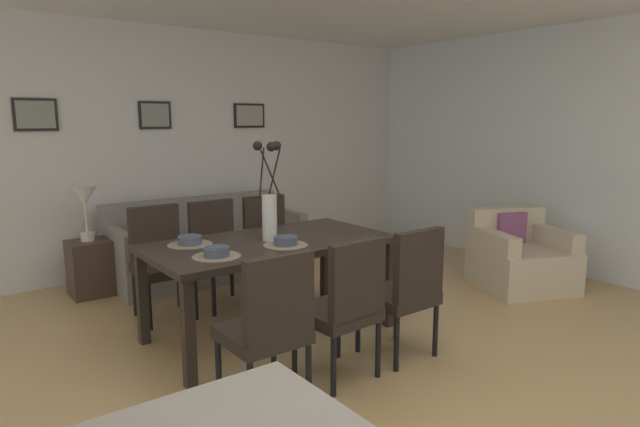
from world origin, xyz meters
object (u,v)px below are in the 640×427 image
at_px(dining_chair_far_left, 345,302).
at_px(side_table, 90,268).
at_px(dining_chair_near_right, 160,256).
at_px(table_lamp, 85,201).
at_px(framed_picture_left, 36,115).
at_px(dining_chair_near_left, 269,323).
at_px(dining_chair_mid_right, 270,240).
at_px(bowl_near_right, 190,239).
at_px(centerpiece_vase, 269,203).
at_px(bowl_near_left, 217,251).
at_px(framed_picture_right, 249,116).
at_px(dining_chair_far_right, 218,248).
at_px(dining_table, 270,250).
at_px(sofa, 207,249).
at_px(dining_chair_mid_left, 406,287).
at_px(armchair, 520,258).
at_px(framed_picture_center, 155,115).
at_px(bowl_far_left, 286,240).

relative_size(dining_chair_far_left, side_table, 1.77).
bearing_deg(dining_chair_near_right, table_lamp, 110.30).
xyz_separation_m(dining_chair_near_right, framed_picture_left, (-0.61, 1.37, 1.16)).
distance_m(dining_chair_near_left, dining_chair_mid_right, 2.10).
bearing_deg(bowl_near_right, framed_picture_left, 105.99).
xyz_separation_m(centerpiece_vase, bowl_near_left, (-0.54, -0.22, -0.24)).
xyz_separation_m(dining_chair_mid_right, bowl_near_right, (-1.07, -0.66, 0.27)).
relative_size(table_lamp, framed_picture_right, 1.29).
relative_size(dining_chair_far_right, side_table, 1.77).
distance_m(dining_table, sofa, 1.86).
relative_size(dining_chair_mid_left, bowl_near_left, 5.41).
bearing_deg(dining_chair_near_right, bowl_near_right, -91.75).
bearing_deg(dining_table, armchair, -9.43).
xyz_separation_m(dining_chair_mid_right, framed_picture_left, (-1.66, 1.40, 1.16)).
height_order(armchair, framed_picture_right, framed_picture_right).
bearing_deg(dining_table, sofa, 80.30).
xyz_separation_m(bowl_near_right, framed_picture_center, (0.54, 2.06, 0.89)).
distance_m(bowl_near_right, bowl_far_left, 0.69).
relative_size(dining_chair_near_right, bowl_far_left, 5.41).
height_order(dining_chair_far_left, framed_picture_right, framed_picture_right).
distance_m(bowl_far_left, table_lamp, 2.21).
bearing_deg(dining_chair_mid_left, dining_table, 119.77).
bearing_deg(dining_chair_near_right, side_table, 110.30).
distance_m(dining_chair_far_right, bowl_near_left, 1.26).
bearing_deg(table_lamp, dining_chair_far_right, -47.39).
distance_m(dining_chair_far_left, centerpiece_vase, 1.04).
bearing_deg(framed_picture_center, dining_chair_mid_left, -80.74).
height_order(dining_table, dining_chair_far_right, dining_chair_far_right).
height_order(side_table, framed_picture_right, framed_picture_right).
distance_m(dining_chair_far_right, side_table, 1.30).
xyz_separation_m(dining_chair_far_left, dining_chair_mid_right, (0.55, 1.78, 0.00)).
height_order(dining_chair_mid_right, centerpiece_vase, centerpiece_vase).
relative_size(bowl_near_left, framed_picture_center, 0.50).
bearing_deg(bowl_near_left, bowl_near_right, 90.00).
bearing_deg(dining_chair_near_right, framed_picture_center, 69.24).
distance_m(armchair, framed_picture_center, 4.00).
bearing_deg(framed_picture_center, bowl_far_left, -90.00).
xyz_separation_m(centerpiece_vase, framed_picture_center, (-0.00, 2.27, 0.65)).
bearing_deg(dining_chair_far_right, sofa, 71.36).
bearing_deg(bowl_near_left, dining_chair_mid_right, 45.36).
bearing_deg(framed_picture_left, dining_chair_near_right, -65.97).
xyz_separation_m(armchair, framed_picture_right, (-1.47, 2.70, 1.39)).
relative_size(dining_chair_far_left, dining_chair_mid_left, 1.00).
height_order(dining_table, framed_picture_left, framed_picture_left).
relative_size(dining_chair_far_left, framed_picture_center, 2.70).
bearing_deg(dining_table, dining_chair_near_left, -121.97).
bearing_deg(dining_chair_near_left, bowl_near_left, 87.55).
bearing_deg(bowl_near_left, framed_picture_center, 77.74).
relative_size(bowl_near_right, framed_picture_right, 0.43).
bearing_deg(bowl_near_right, dining_chair_mid_right, 31.49).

